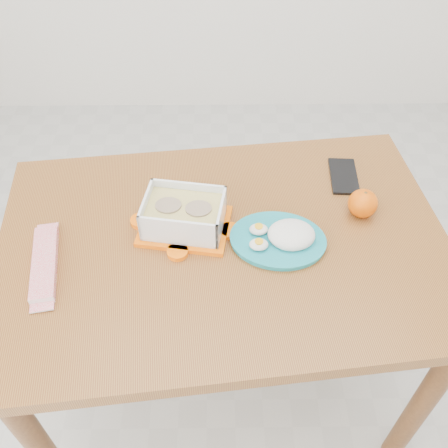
{
  "coord_description": "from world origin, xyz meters",
  "views": [
    {
      "loc": [
        -0.14,
        -0.85,
        1.7
      ],
      "look_at": [
        -0.13,
        -0.01,
        0.81
      ],
      "focal_mm": 40.0,
      "sensor_mm": 36.0,
      "label": 1
    }
  ],
  "objects_px": {
    "orange_fruit": "(363,203)",
    "food_container": "(184,215)",
    "dining_table": "(224,266)",
    "smartphone": "(344,176)",
    "rice_plate": "(282,237)"
  },
  "relations": [
    {
      "from": "orange_fruit",
      "to": "food_container",
      "type": "bearing_deg",
      "value": -174.31
    },
    {
      "from": "dining_table",
      "to": "smartphone",
      "type": "bearing_deg",
      "value": 28.1
    },
    {
      "from": "orange_fruit",
      "to": "smartphone",
      "type": "relative_size",
      "value": 0.51
    },
    {
      "from": "food_container",
      "to": "smartphone",
      "type": "bearing_deg",
      "value": 32.55
    },
    {
      "from": "dining_table",
      "to": "rice_plate",
      "type": "distance_m",
      "value": 0.19
    },
    {
      "from": "food_container",
      "to": "orange_fruit",
      "type": "height_order",
      "value": "food_container"
    },
    {
      "from": "food_container",
      "to": "orange_fruit",
      "type": "xyz_separation_m",
      "value": [
        0.47,
        0.05,
        -0.01
      ]
    },
    {
      "from": "orange_fruit",
      "to": "smartphone",
      "type": "distance_m",
      "value": 0.15
    },
    {
      "from": "dining_table",
      "to": "rice_plate",
      "type": "height_order",
      "value": "rice_plate"
    },
    {
      "from": "dining_table",
      "to": "food_container",
      "type": "height_order",
      "value": "food_container"
    },
    {
      "from": "food_container",
      "to": "rice_plate",
      "type": "height_order",
      "value": "food_container"
    },
    {
      "from": "orange_fruit",
      "to": "rice_plate",
      "type": "bearing_deg",
      "value": -155.5
    },
    {
      "from": "dining_table",
      "to": "food_container",
      "type": "xyz_separation_m",
      "value": [
        -0.1,
        0.04,
        0.15
      ]
    },
    {
      "from": "smartphone",
      "to": "food_container",
      "type": "bearing_deg",
      "value": -153.1
    },
    {
      "from": "smartphone",
      "to": "orange_fruit",
      "type": "bearing_deg",
      "value": -79.34
    }
  ]
}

